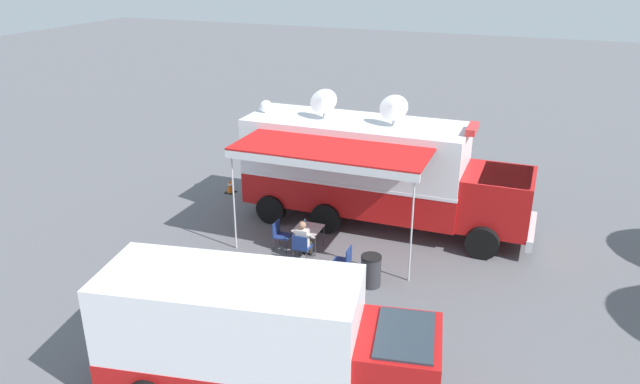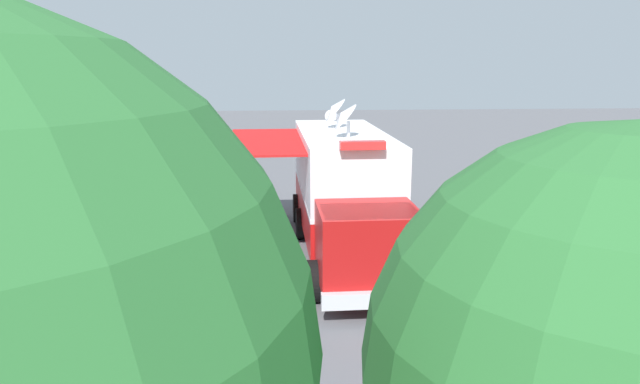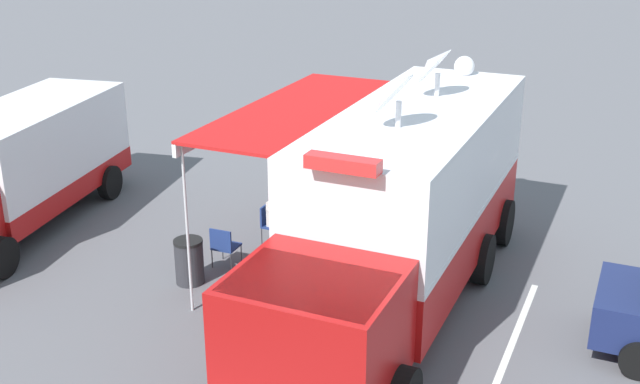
# 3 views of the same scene
# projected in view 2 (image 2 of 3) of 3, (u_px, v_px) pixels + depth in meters

# --- Properties ---
(ground_plane) EXTENTS (100.00, 100.00, 0.00)m
(ground_plane) POSITION_uv_depth(u_px,v_px,m) (342.00, 242.00, 18.22)
(ground_plane) COLOR #5B5B60
(lot_stripe) EXTENTS (0.20, 4.80, 0.01)m
(lot_stripe) POSITION_uv_depth(u_px,v_px,m) (425.00, 257.00, 16.89)
(lot_stripe) COLOR silver
(lot_stripe) RESTS_ON ground
(command_truck) EXTENTS (4.98, 9.53, 4.53)m
(command_truck) POSITION_uv_depth(u_px,v_px,m) (344.00, 187.00, 17.06)
(command_truck) COLOR #B71414
(command_truck) RESTS_ON ground
(folding_table) EXTENTS (0.81, 0.81, 0.73)m
(folding_table) POSITION_uv_depth(u_px,v_px,m) (259.00, 219.00, 18.45)
(folding_table) COLOR silver
(folding_table) RESTS_ON ground
(water_bottle) EXTENTS (0.07, 0.07, 0.22)m
(water_bottle) POSITION_uv_depth(u_px,v_px,m) (262.00, 212.00, 18.56)
(water_bottle) COLOR #4C99D8
(water_bottle) RESTS_ON folding_table
(folding_chair_at_table) EXTENTS (0.49, 0.49, 0.87)m
(folding_chair_at_table) POSITION_uv_depth(u_px,v_px,m) (234.00, 225.00, 18.31)
(folding_chair_at_table) COLOR navy
(folding_chair_at_table) RESTS_ON ground
(folding_chair_beside_table) EXTENTS (0.49, 0.49, 0.87)m
(folding_chair_beside_table) POSITION_uv_depth(u_px,v_px,m) (252.00, 217.00, 19.29)
(folding_chair_beside_table) COLOR navy
(folding_chair_beside_table) RESTS_ON ground
(folding_chair_spare_by_truck) EXTENTS (0.50, 0.50, 0.87)m
(folding_chair_spare_by_truck) POSITION_uv_depth(u_px,v_px,m) (220.00, 239.00, 16.86)
(folding_chair_spare_by_truck) COLOR navy
(folding_chair_spare_by_truck) RESTS_ON ground
(seated_responder) EXTENTS (0.67, 0.56, 1.25)m
(seated_responder) POSITION_uv_depth(u_px,v_px,m) (239.00, 221.00, 18.30)
(seated_responder) COLOR silver
(seated_responder) RESTS_ON ground
(trash_bin) EXTENTS (0.57, 0.57, 0.91)m
(trash_bin) POSITION_uv_depth(u_px,v_px,m) (207.00, 251.00, 16.01)
(trash_bin) COLOR #2D2D33
(trash_bin) RESTS_ON ground
(traffic_cone) EXTENTS (0.36, 0.36, 0.58)m
(traffic_cone) POSITION_uv_depth(u_px,v_px,m) (341.00, 196.00, 23.22)
(traffic_cone) COLOR black
(traffic_cone) RESTS_ON ground
(support_truck) EXTENTS (3.34, 7.07, 2.70)m
(support_truck) POSITION_uv_depth(u_px,v_px,m) (30.00, 214.00, 16.28)
(support_truck) COLOR white
(support_truck) RESTS_ON ground
(car_behind_truck) EXTENTS (4.24, 2.09, 1.76)m
(car_behind_truck) POSITION_uv_depth(u_px,v_px,m) (523.00, 218.00, 17.76)
(car_behind_truck) COLOR navy
(car_behind_truck) RESTS_ON ground
(tree_left_of_centre) EXTENTS (3.69, 3.69, 5.22)m
(tree_left_of_centre) POSITION_uv_depth(u_px,v_px,m) (613.00, 374.00, 4.22)
(tree_left_of_centre) COLOR brown
(tree_left_of_centre) RESTS_ON ground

